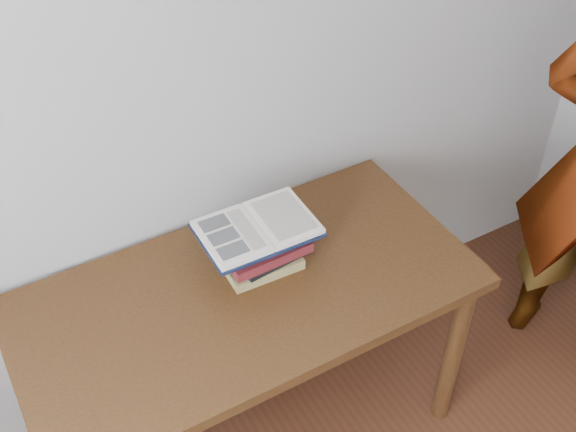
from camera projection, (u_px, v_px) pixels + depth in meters
desk at (248, 311)px, 2.21m from camera, size 1.38×0.69×0.74m
book_stack at (262, 250)px, 2.18m from camera, size 0.27×0.19×0.13m
open_book at (258, 228)px, 2.14m from camera, size 0.35×0.25×0.03m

